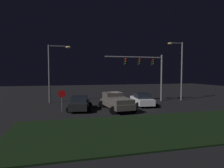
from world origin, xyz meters
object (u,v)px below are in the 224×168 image
car_sedan_far (80,103)px  stop_sign (62,97)px  street_lamp_left (54,66)px  street_lamp_right (179,64)px  traffic_signal_gantry (146,66)px  pickup_truck (116,101)px  car_sedan (142,100)px

car_sedan_far → stop_sign: stop_sign is taller
street_lamp_left → street_lamp_right: street_lamp_right is taller
traffic_signal_gantry → street_lamp_left: size_ratio=1.08×
pickup_truck → car_sedan_far: bearing=72.5°
street_lamp_left → stop_sign: street_lamp_left is taller
car_sedan_far → pickup_truck: bearing=-91.3°
car_sedan_far → street_lamp_left: size_ratio=0.61×
pickup_truck → car_sedan: bearing=-70.4°
car_sedan → stop_sign: size_ratio=2.04×
stop_sign → car_sedan_far: bearing=12.0°
car_sedan → street_lamp_right: bearing=-61.5°
traffic_signal_gantry → street_lamp_left: street_lamp_left is taller
car_sedan → car_sedan_far: size_ratio=0.98×
car_sedan → stop_sign: 9.54m
pickup_truck → stop_sign: (-5.62, 0.40, 0.56)m
car_sedan → traffic_signal_gantry: 5.45m
pickup_truck → traffic_signal_gantry: bearing=-54.8°
car_sedan_far → traffic_signal_gantry: traffic_signal_gantry is taller
car_sedan → stop_sign: bearing=103.5°
street_lamp_left → street_lamp_right: size_ratio=0.92×
car_sedan → pickup_truck: bearing=120.4°
pickup_truck → car_sedan: pickup_truck is taller
car_sedan → street_lamp_left: 12.37m
car_sedan → traffic_signal_gantry: bearing=-25.5°
street_lamp_left → car_sedan_far: bearing=-65.1°
traffic_signal_gantry → street_lamp_right: street_lamp_right is taller
street_lamp_right → stop_sign: size_ratio=3.75×
traffic_signal_gantry → street_lamp_right: bearing=-0.2°
traffic_signal_gantry → street_lamp_right: (5.18, -0.01, 0.33)m
street_lamp_right → stop_sign: bearing=-165.0°
car_sedan → stop_sign: stop_sign is taller
pickup_truck → stop_sign: 5.66m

